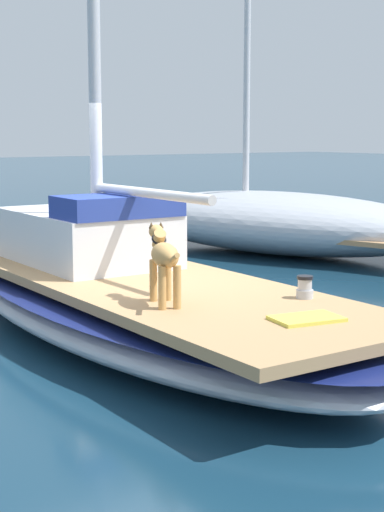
{
  "coord_description": "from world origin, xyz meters",
  "views": [
    {
      "loc": [
        -4.29,
        -7.07,
        2.17
      ],
      "look_at": [
        0.0,
        -1.0,
        1.01
      ],
      "focal_mm": 55.5,
      "sensor_mm": 36.0,
      "label": 1
    }
  ],
  "objects_px": {
    "sailboat_main": "(138,307)",
    "deck_towel": "(307,319)",
    "deck_winch": "(305,288)",
    "moored_boat_starboard_side": "(276,221)",
    "dog_tan": "(164,257)"
  },
  "relations": [
    {
      "from": "dog_tan",
      "to": "deck_towel",
      "type": "bearing_deg",
      "value": -63.52
    },
    {
      "from": "deck_winch",
      "to": "deck_towel",
      "type": "bearing_deg",
      "value": -132.25
    },
    {
      "from": "moored_boat_starboard_side",
      "to": "sailboat_main",
      "type": "bearing_deg",
      "value": -144.38
    },
    {
      "from": "deck_winch",
      "to": "moored_boat_starboard_side",
      "type": "xyz_separation_m",
      "value": [
        4.55,
        5.58,
        -0.18
      ]
    },
    {
      "from": "sailboat_main",
      "to": "moored_boat_starboard_side",
      "type": "height_order",
      "value": "moored_boat_starboard_side"
    },
    {
      "from": "dog_tan",
      "to": "deck_winch",
      "type": "relative_size",
      "value": 4.32
    },
    {
      "from": "sailboat_main",
      "to": "dog_tan",
      "type": "xyz_separation_m",
      "value": [
        -0.51,
        -1.28,
        0.75
      ]
    },
    {
      "from": "sailboat_main",
      "to": "deck_towel",
      "type": "relative_size",
      "value": 13.0
    },
    {
      "from": "moored_boat_starboard_side",
      "to": "deck_winch",
      "type": "bearing_deg",
      "value": -129.16
    },
    {
      "from": "deck_winch",
      "to": "moored_boat_starboard_side",
      "type": "bearing_deg",
      "value": 50.84
    },
    {
      "from": "sailboat_main",
      "to": "dog_tan",
      "type": "distance_m",
      "value": 1.57
    },
    {
      "from": "dog_tan",
      "to": "moored_boat_starboard_side",
      "type": "bearing_deg",
      "value": 41.24
    },
    {
      "from": "dog_tan",
      "to": "deck_towel",
      "type": "relative_size",
      "value": 1.62
    },
    {
      "from": "sailboat_main",
      "to": "deck_winch",
      "type": "bearing_deg",
      "value": -69.54
    },
    {
      "from": "sailboat_main",
      "to": "moored_boat_starboard_side",
      "type": "bearing_deg",
      "value": 35.62
    }
  ]
}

